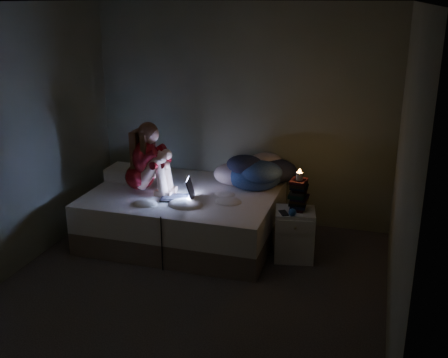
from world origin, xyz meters
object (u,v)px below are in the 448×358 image
at_px(woman, 139,157).
at_px(laptop, 177,188).
at_px(phone, 282,212).
at_px(nightstand, 294,234).
at_px(candle, 299,176).
at_px(bed, 184,215).

distance_m(woman, laptop, 0.57).
height_order(woman, phone, woman).
height_order(laptop, nightstand, laptop).
distance_m(nightstand, candle, 0.64).
height_order(nightstand, phone, phone).
distance_m(laptop, phone, 1.16).
xyz_separation_m(bed, phone, (1.16, -0.22, 0.26)).
height_order(bed, phone, bed).
bearing_deg(nightstand, candle, 63.90).
bearing_deg(laptop, nightstand, -8.11).
xyz_separation_m(bed, candle, (1.30, -0.07, 0.62)).
bearing_deg(phone, laptop, 162.42).
bearing_deg(woman, laptop, -13.21).
height_order(woman, laptop, woman).
distance_m(candle, phone, 0.41).
bearing_deg(bed, laptop, -88.10).
relative_size(bed, laptop, 5.88).
bearing_deg(phone, nightstand, 20.18).
distance_m(bed, nightstand, 1.29).
distance_m(woman, phone, 1.70).
xyz_separation_m(laptop, candle, (1.29, 0.16, 0.21)).
relative_size(woman, laptop, 2.30).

